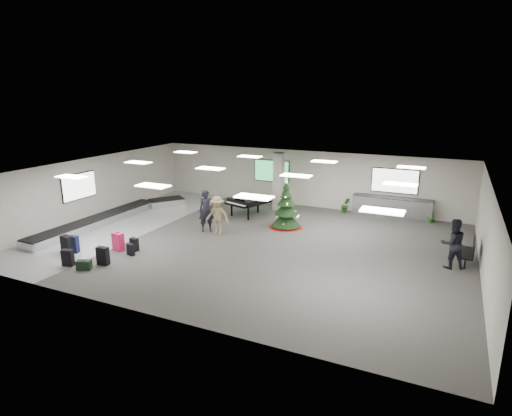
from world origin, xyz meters
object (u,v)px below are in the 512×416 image
at_px(baggage_carousel, 113,217).
at_px(potted_plant_right, 430,215).
at_px(service_counter, 392,207).
at_px(traveler_a, 206,211).
at_px(grand_piano, 248,201).
at_px(potted_plant_left, 345,205).
at_px(pink_suitcase, 118,242).
at_px(traveler_bench, 453,244).
at_px(christmas_tree, 286,211).
at_px(traveler_b, 217,215).
at_px(bench, 469,250).

height_order(baggage_carousel, potted_plant_right, potted_plant_right).
bearing_deg(service_counter, traveler_a, -141.10).
bearing_deg(grand_piano, potted_plant_left, 48.05).
bearing_deg(potted_plant_left, baggage_carousel, -147.74).
relative_size(pink_suitcase, grand_piano, 0.33).
distance_m(traveler_bench, potted_plant_right, 6.01).
bearing_deg(baggage_carousel, christmas_tree, 18.14).
relative_size(baggage_carousel, traveler_a, 4.86).
xyz_separation_m(christmas_tree, traveler_a, (-3.17, -2.15, 0.19)).
distance_m(grand_piano, traveler_a, 3.32).
distance_m(baggage_carousel, traveler_bench, 15.86).
relative_size(traveler_b, traveler_bench, 0.95).
relative_size(grand_piano, traveler_b, 1.31).
bearing_deg(traveler_a, service_counter, -0.50).
bearing_deg(potted_plant_left, potted_plant_right, 0.00).
distance_m(pink_suitcase, grand_piano, 7.49).
bearing_deg(service_counter, grand_piano, -157.73).
height_order(service_counter, traveler_a, traveler_a).
height_order(traveler_b, traveler_bench, traveler_bench).
xyz_separation_m(baggage_carousel, christmas_tree, (8.42, 2.76, 0.60)).
relative_size(pink_suitcase, traveler_bench, 0.41).
relative_size(traveler_a, traveler_b, 1.11).
height_order(pink_suitcase, potted_plant_left, potted_plant_left).
xyz_separation_m(baggage_carousel, potted_plant_left, (10.43, 6.58, 0.22)).
height_order(baggage_carousel, grand_piano, grand_piano).
distance_m(service_counter, potted_plant_left, 2.42).
bearing_deg(bench, baggage_carousel, -172.87).
bearing_deg(potted_plant_left, christmas_tree, -117.73).
xyz_separation_m(grand_piano, traveler_bench, (9.99, -3.17, 0.14)).
height_order(service_counter, grand_piano, grand_piano).
bearing_deg(grand_piano, traveler_b, -71.01).
bearing_deg(pink_suitcase, christmas_tree, 57.20).
distance_m(service_counter, pink_suitcase, 13.78).
bearing_deg(traveler_b, potted_plant_left, 50.80).
bearing_deg(christmas_tree, pink_suitcase, -131.28).
relative_size(service_counter, potted_plant_right, 5.02).
height_order(bench, traveler_a, traveler_a).
bearing_deg(christmas_tree, bench, -9.57).
xyz_separation_m(service_counter, christmas_tree, (-4.42, -3.97, 0.27)).
relative_size(service_counter, pink_suitcase, 5.20).
bearing_deg(service_counter, potted_plant_left, -176.44).
relative_size(christmas_tree, bench, 1.55).
xyz_separation_m(pink_suitcase, christmas_tree, (5.18, 5.90, 0.43)).
bearing_deg(bench, traveler_b, -172.45).
xyz_separation_m(christmas_tree, grand_piano, (-2.58, 1.11, 0.00)).
bearing_deg(potted_plant_left, grand_piano, -149.37).
distance_m(potted_plant_left, potted_plant_right, 4.33).
distance_m(service_counter, potted_plant_right, 1.93).
height_order(bench, traveler_bench, traveler_bench).
relative_size(baggage_carousel, pink_suitcase, 12.46).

